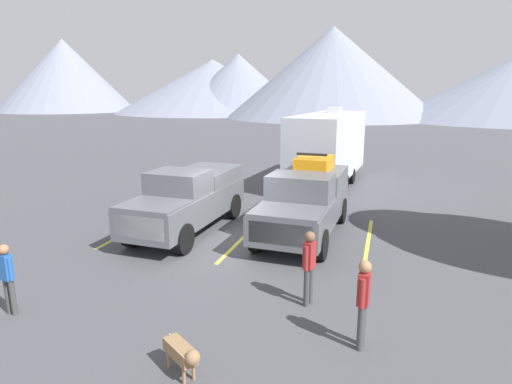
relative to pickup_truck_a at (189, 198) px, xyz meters
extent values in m
plane|color=#47474C|center=(2.01, -0.81, -1.13)|extent=(240.00, 240.00, 0.00)
cube|color=#595B60|center=(-0.01, -0.13, -0.20)|extent=(2.15, 5.69, 0.93)
cube|color=#595B60|center=(-0.09, -2.15, 0.30)|extent=(1.91, 1.65, 0.08)
cube|color=#595B60|center=(-0.03, -0.63, 0.65)|extent=(1.87, 1.53, 0.76)
cube|color=slate|center=(-0.05, -1.22, 0.68)|extent=(1.70, 0.29, 0.56)
cube|color=#595B60|center=(0.06, 1.39, 0.52)|extent=(1.99, 2.66, 0.51)
cube|color=silver|center=(-0.12, -2.90, -0.16)|extent=(1.64, 0.13, 0.65)
cylinder|color=black|center=(0.80, -2.07, -0.67)|extent=(0.32, 0.92, 0.91)
cylinder|color=black|center=(-0.97, -2.00, -0.67)|extent=(0.32, 0.92, 0.91)
cylinder|color=black|center=(0.96, 1.74, -0.67)|extent=(0.32, 0.92, 0.91)
cylinder|color=black|center=(-0.81, 1.82, -0.67)|extent=(0.32, 0.92, 0.91)
cube|color=#595B60|center=(3.83, 0.55, -0.24)|extent=(2.31, 5.58, 0.87)
cube|color=#595B60|center=(3.75, -1.43, 0.23)|extent=(2.06, 1.62, 0.08)
cube|color=#595B60|center=(3.81, 0.05, 0.60)|extent=(2.01, 1.51, 0.82)
cube|color=slate|center=(3.79, -0.52, 0.64)|extent=(1.84, 0.31, 0.60)
cube|color=#595B60|center=(3.89, 2.03, 0.51)|extent=(2.14, 2.61, 0.63)
cube|color=silver|center=(3.72, -2.17, -0.20)|extent=(1.77, 0.13, 0.61)
cylinder|color=black|center=(4.71, -1.36, -0.68)|extent=(0.32, 0.90, 0.89)
cylinder|color=black|center=(2.80, -1.28, -0.68)|extent=(0.32, 0.90, 0.89)
cylinder|color=black|center=(4.87, 2.38, -0.68)|extent=(0.32, 0.90, 0.89)
cylinder|color=black|center=(2.95, 2.46, -0.68)|extent=(0.32, 0.90, 0.89)
cube|color=orange|center=(3.89, 2.03, 1.05)|extent=(1.21, 1.67, 0.45)
cylinder|color=black|center=(4.34, 1.46, 1.05)|extent=(0.20, 0.45, 0.44)
cylinder|color=black|center=(3.40, 1.50, 1.05)|extent=(0.20, 0.45, 0.44)
cylinder|color=black|center=(4.38, 2.57, 1.05)|extent=(0.20, 0.45, 0.44)
cylinder|color=black|center=(3.45, 2.61, 1.05)|extent=(0.20, 0.45, 0.44)
cube|color=black|center=(3.87, 1.58, 1.43)|extent=(1.04, 0.12, 0.08)
cube|color=gold|center=(-1.90, 0.19, -1.12)|extent=(0.12, 5.50, 0.01)
cube|color=gold|center=(2.01, 0.19, -1.12)|extent=(0.12, 5.50, 0.01)
cube|color=gold|center=(5.92, 0.19, -1.12)|extent=(0.12, 5.50, 0.01)
cube|color=silver|center=(3.49, 8.55, 0.91)|extent=(3.08, 7.70, 3.01)
cube|color=#595960|center=(2.30, 8.66, 1.06)|extent=(0.70, 7.18, 0.24)
cube|color=silver|center=(3.59, 9.67, 2.56)|extent=(0.66, 0.75, 0.30)
cube|color=#333333|center=(3.07, 4.21, -0.81)|extent=(0.23, 1.21, 0.12)
cylinder|color=black|center=(4.49, 7.55, -0.75)|extent=(0.29, 0.78, 0.76)
cylinder|color=black|center=(2.32, 7.75, -0.75)|extent=(0.29, 0.78, 0.76)
cylinder|color=black|center=(4.66, 9.34, -0.75)|extent=(0.29, 0.78, 0.76)
cylinder|color=black|center=(2.49, 9.55, -0.75)|extent=(0.29, 0.78, 0.76)
cylinder|color=#3F3F42|center=(-1.22, -6.31, -0.73)|extent=(0.12, 0.12, 0.79)
cylinder|color=#3F3F42|center=(-1.06, -6.33, -0.73)|extent=(0.12, 0.12, 0.79)
cube|color=#2659A5|center=(-1.14, -6.32, -0.05)|extent=(0.25, 0.21, 0.56)
sphere|color=#9E704C|center=(-1.14, -6.32, 0.33)|extent=(0.21, 0.21, 0.21)
cylinder|color=#2659A5|center=(-1.27, -6.30, -0.08)|extent=(0.09, 0.09, 0.50)
cylinder|color=#2659A5|center=(-1.02, -6.34, -0.08)|extent=(0.09, 0.09, 0.50)
cylinder|color=#3F3F42|center=(4.81, -4.13, -0.69)|extent=(0.13, 0.13, 0.87)
cylinder|color=#3F3F42|center=(4.87, -3.96, -0.69)|extent=(0.13, 0.13, 0.87)
cube|color=maroon|center=(4.84, -4.04, 0.05)|extent=(0.27, 0.30, 0.61)
sphere|color=brown|center=(4.84, -4.04, 0.47)|extent=(0.23, 0.23, 0.23)
cylinder|color=maroon|center=(4.79, -4.17, 0.02)|extent=(0.10, 0.10, 0.55)
cylinder|color=maroon|center=(4.89, -3.91, 0.02)|extent=(0.10, 0.10, 0.55)
cylinder|color=#3F3F42|center=(6.06, -5.48, -0.69)|extent=(0.13, 0.13, 0.87)
cylinder|color=#3F3F42|center=(6.08, -5.30, -0.69)|extent=(0.13, 0.13, 0.87)
cube|color=maroon|center=(6.07, -5.39, 0.05)|extent=(0.23, 0.27, 0.62)
sphere|color=#9E704C|center=(6.07, -5.39, 0.48)|extent=(0.24, 0.24, 0.24)
cylinder|color=maroon|center=(6.06, -5.53, 0.02)|extent=(0.10, 0.10, 0.56)
cylinder|color=maroon|center=(6.09, -5.25, 0.02)|extent=(0.10, 0.10, 0.56)
cube|color=olive|center=(3.23, -7.07, -0.69)|extent=(0.77, 0.65, 0.23)
sphere|color=olive|center=(3.57, -7.30, -0.60)|extent=(0.25, 0.25, 0.25)
cylinder|color=olive|center=(2.89, -6.84, -0.65)|extent=(0.15, 0.12, 0.20)
cylinder|color=olive|center=(3.50, -7.14, -0.97)|extent=(0.06, 0.06, 0.32)
cylinder|color=olive|center=(3.39, -7.29, -0.97)|extent=(0.06, 0.06, 0.32)
cylinder|color=olive|center=(3.06, -6.85, -0.97)|extent=(0.06, 0.06, 0.32)
cylinder|color=olive|center=(2.96, -7.00, -0.97)|extent=(0.06, 0.06, 0.32)
cone|color=gray|center=(-65.06, 71.15, 6.85)|extent=(30.55, 30.55, 15.95)
cone|color=gray|center=(-30.29, 74.86, 4.37)|extent=(41.26, 41.26, 11.00)
cone|color=gray|center=(-23.34, 71.49, 4.76)|extent=(27.42, 27.42, 11.76)
cone|color=gray|center=(-3.75, 64.91, 6.52)|extent=(36.96, 36.96, 15.29)
camera|label=1|loc=(6.31, -12.77, 3.54)|focal=30.16mm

